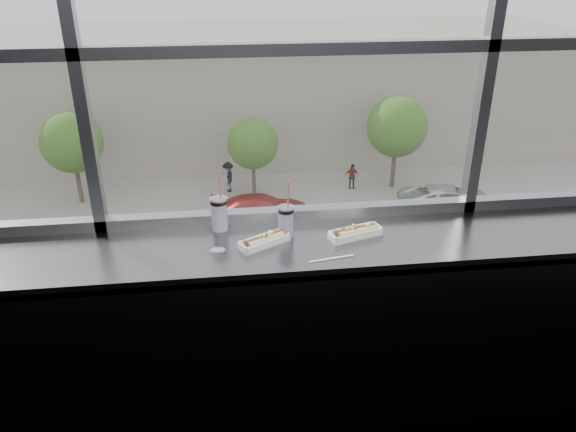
{
  "coord_description": "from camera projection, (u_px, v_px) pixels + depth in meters",
  "views": [
    {
      "loc": [
        -0.36,
        -1.22,
        2.45
      ],
      "look_at": [
        -0.05,
        1.23,
        1.25
      ],
      "focal_mm": 35.0,
      "sensor_mm": 36.0,
      "label": 1
    }
  ],
  "objects": [
    {
      "name": "wall_back_lower",
      "position": [
        291.0,
        302.0,
        3.3
      ],
      "size": [
        6.0,
        0.0,
        6.0
      ],
      "primitive_type": "plane",
      "rotation": [
        1.57,
        0.0,
        0.0
      ],
      "color": "black",
      "rests_on": "ground"
    },
    {
      "name": "hotdog_tray_left",
      "position": [
        264.0,
        240.0,
        2.78
      ],
      "size": [
        0.27,
        0.2,
        0.06
      ],
      "rotation": [
        0.0,
        0.0,
        0.51
      ],
      "color": "white",
      "rests_on": "counter"
    },
    {
      "name": "soda_cup_left",
      "position": [
        219.0,
        212.0,
        2.9
      ],
      "size": [
        0.09,
        0.09,
        0.34
      ],
      "color": "white",
      "rests_on": "counter"
    },
    {
      "name": "loose_straw",
      "position": [
        332.0,
        259.0,
        2.66
      ],
      "size": [
        0.22,
        0.05,
        0.01
      ],
      "primitive_type": "cylinder",
      "rotation": [
        0.0,
        1.57,
        0.17
      ],
      "color": "white",
      "rests_on": "counter"
    },
    {
      "name": "car_near_c",
      "position": [
        187.0,
        294.0,
        21.91
      ],
      "size": [
        3.49,
        6.66,
        2.12
      ],
      "primitive_type": "imported",
      "rotation": [
        0.0,
        0.0,
        1.43
      ],
      "color": "#790004",
      "rests_on": "street_asphalt"
    },
    {
      "name": "far_sidewalk",
      "position": [
        230.0,
        195.0,
        33.33
      ],
      "size": [
        80.0,
        6.0,
        0.04
      ],
      "primitive_type": "cube",
      "color": "gray",
      "rests_on": "plaza_ground"
    },
    {
      "name": "pedestrian_d",
      "position": [
        352.0,
        174.0,
        33.8
      ],
      "size": [
        0.82,
        0.62,
        1.85
      ],
      "primitive_type": "imported",
      "color": "#66605B",
      "rests_on": "far_sidewalk"
    },
    {
      "name": "wrapper",
      "position": [
        218.0,
        250.0,
        2.72
      ],
      "size": [
        0.09,
        0.06,
        0.02
      ],
      "primitive_type": "ellipsoid",
      "color": "silver",
      "rests_on": "counter"
    },
    {
      "name": "tree_right",
      "position": [
        397.0,
        127.0,
        32.79
      ],
      "size": [
        3.58,
        3.58,
        5.6
      ],
      "color": "#47382B",
      "rests_on": "far_sidewalk"
    },
    {
      "name": "counter_fascia",
      "position": [
        305.0,
        362.0,
        2.83
      ],
      "size": [
        6.0,
        0.04,
        1.04
      ],
      "primitive_type": "cube",
      "color": "slate",
      "rests_on": "ground"
    },
    {
      "name": "tree_left",
      "position": [
        72.0,
        143.0,
        30.8
      ],
      "size": [
        3.42,
        3.42,
        5.34
      ],
      "color": "#47382B",
      "rests_on": "far_sidewalk"
    },
    {
      "name": "hotdog_tray_right",
      "position": [
        355.0,
        232.0,
        2.86
      ],
      "size": [
        0.29,
        0.17,
        0.07
      ],
      "rotation": [
        0.0,
        0.0,
        0.29
      ],
      "color": "white",
      "rests_on": "counter"
    },
    {
      "name": "soda_cup_right",
      "position": [
        286.0,
        220.0,
        2.84
      ],
      "size": [
        0.09,
        0.09,
        0.31
      ],
      "color": "white",
      "rests_on": "counter"
    },
    {
      "name": "counter",
      "position": [
        298.0,
        248.0,
        2.83
      ],
      "size": [
        6.0,
        0.55,
        0.06
      ],
      "primitive_type": "cube",
      "color": "slate",
      "rests_on": "ground"
    },
    {
      "name": "car_far_b",
      "position": [
        262.0,
        205.0,
        29.48
      ],
      "size": [
        2.88,
        6.23,
        2.03
      ],
      "primitive_type": "imported",
      "rotation": [
        0.0,
        0.0,
        1.63
      ],
      "color": "red",
      "rests_on": "street_asphalt"
    },
    {
      "name": "car_near_b",
      "position": [
        98.0,
        303.0,
        21.58
      ],
      "size": [
        2.87,
        5.86,
        1.89
      ],
      "primitive_type": "imported",
      "rotation": [
        0.0,
        0.0,
        1.48
      ],
      "color": "black",
      "rests_on": "street_asphalt"
    },
    {
      "name": "street_asphalt",
      "position": [
        235.0,
        263.0,
        26.18
      ],
      "size": [
        80.0,
        10.0,
        0.06
      ],
      "primitive_type": "cube",
      "color": "black",
      "rests_on": "plaza_ground"
    },
    {
      "name": "tree_center",
      "position": [
        253.0,
        144.0,
        32.14
      ],
      "size": [
        2.94,
        2.94,
        4.6
      ],
      "color": "#47382B",
      "rests_on": "far_sidewalk"
    },
    {
      "name": "plaza_ground",
      "position": [
        224.0,
        121.0,
        47.17
      ],
      "size": [
        120.0,
        120.0,
        0.0
      ],
      "primitive_type": "plane",
      "color": "gray",
      "rests_on": "ground"
    },
    {
      "name": "car_far_c",
      "position": [
        449.0,
        196.0,
        30.63
      ],
      "size": [
        2.92,
        6.2,
        2.02
      ],
      "primitive_type": "imported",
      "rotation": [
        0.0,
        0.0,
        1.5
      ],
      "color": "silver",
      "rests_on": "street_asphalt"
    },
    {
      "name": "far_building",
      "position": [
        223.0,
        89.0,
        40.51
      ],
      "size": [
        50.0,
        14.0,
        8.0
      ],
      "primitive_type": "cube",
      "color": "#A09383",
      "rests_on": "plaza_ground"
    },
    {
      "name": "pedestrian_b",
      "position": [
        228.0,
        174.0,
        33.26
      ],
      "size": [
        0.74,
        0.98,
        2.21
      ],
      "primitive_type": "imported",
      "rotation": [
        0.0,
        0.0,
        4.71
      ],
      "color": "#66605B",
      "rests_on": "far_sidewalk"
    }
  ]
}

